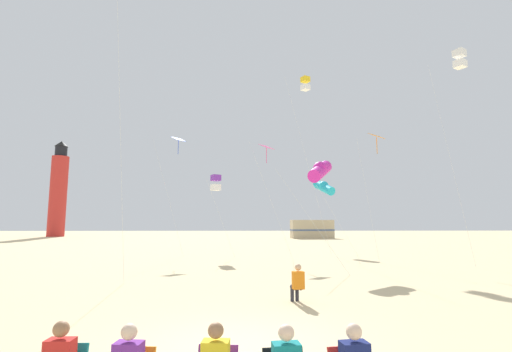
# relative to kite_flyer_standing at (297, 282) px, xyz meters

# --- Properties ---
(ground) EXTENTS (200.00, 200.00, 0.00)m
(ground) POSITION_rel_kite_flyer_standing_xyz_m (-1.79, -4.06, -0.61)
(ground) COLOR beige
(kite_flyer_standing) EXTENTS (0.40, 0.55, 1.16)m
(kite_flyer_standing) POSITION_rel_kite_flyer_standing_xyz_m (0.00, 0.00, 0.00)
(kite_flyer_standing) COLOR orange
(kite_flyer_standing) RESTS_ON ground
(kite_tube_magenta) EXTENTS (3.41, 3.77, 5.91)m
(kite_tube_magenta) POSITION_rel_kite_flyer_standing_xyz_m (2.49, 8.14, 4.60)
(kite_tube_magenta) COLOR silver
(kite_tube_magenta) RESTS_ON ground
(kite_tube_cyan) EXTENTS (3.31, 3.53, 5.99)m
(kite_tube_cyan) POSITION_rel_kite_flyer_standing_xyz_m (4.89, 18.19, 4.68)
(kite_tube_cyan) COLOR silver
(kite_tube_cyan) RESTS_ON ground
(kite_diamond_blue) EXTENTS (2.75, 2.43, 9.10)m
(kite_diamond_blue) POSITION_rel_kite_flyer_standing_xyz_m (-6.84, 16.72, 7.91)
(kite_diamond_blue) COLOR silver
(kite_diamond_blue) RESTS_ON ground
(kite_diamond_rainbow) EXTENTS (2.93, 2.25, 8.02)m
(kite_diamond_rainbow) POSITION_rel_kite_flyer_standing_xyz_m (-0.03, 14.27, 6.90)
(kite_diamond_rainbow) COLOR silver
(kite_diamond_rainbow) RESTS_ON ground
(kite_box_white) EXTENTS (1.93, 2.44, 13.00)m
(kite_box_white) POSITION_rel_kite_flyer_standing_xyz_m (11.62, 9.61, 11.78)
(kite_box_white) COLOR silver
(kite_box_white) RESTS_ON ground
(kite_box_violet) EXTENTS (1.95, 1.86, 5.86)m
(kite_box_violet) POSITION_rel_kite_flyer_standing_xyz_m (-3.71, 15.13, 4.67)
(kite_box_violet) COLOR silver
(kite_box_violet) RESTS_ON ground
(kite_diamond_orange) EXTENTS (1.76, 1.76, 8.26)m
(kite_diamond_orange) POSITION_rel_kite_flyer_standing_xyz_m (7.01, 11.82, 7.13)
(kite_diamond_orange) COLOR silver
(kite_diamond_orange) RESTS_ON ground
(kite_box_gold) EXTENTS (3.30, 2.30, 14.56)m
(kite_box_gold) POSITION_rel_kite_flyer_standing_xyz_m (3.46, 17.83, 13.33)
(kite_box_gold) COLOR silver
(kite_box_gold) RESTS_ON ground
(lighthouse_distant) EXTENTS (2.80, 2.80, 16.80)m
(lighthouse_distant) POSITION_rel_kite_flyer_standing_xyz_m (-34.17, 53.13, 7.22)
(lighthouse_distant) COLOR red
(lighthouse_distant) RESTS_ON ground
(rv_van_tan) EXTENTS (6.60, 2.83, 2.80)m
(rv_van_tan) POSITION_rel_kite_flyer_standing_xyz_m (8.79, 44.88, 0.78)
(rv_van_tan) COLOR #C6B28C
(rv_van_tan) RESTS_ON ground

